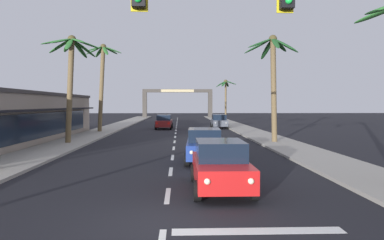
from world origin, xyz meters
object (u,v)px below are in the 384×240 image
at_px(palm_right_second, 273,69).
at_px(palm_left_farthest, 102,75).
at_px(town_gateway_arch, 178,99).
at_px(palm_right_farthest, 226,91).
at_px(sedan_lead_at_stop_bar, 220,165).
at_px(sedan_oncoming_far, 164,122).
at_px(sedan_parked_nearest_kerb, 219,121).
at_px(sedan_third_in_queue, 204,145).
at_px(traffic_signal_mast, 294,17).
at_px(palm_left_third, 71,67).

bearing_deg(palm_right_second, palm_left_farthest, 144.43).
bearing_deg(town_gateway_arch, palm_right_second, -81.67).
height_order(palm_left_farthest, palm_right_farthest, palm_left_farthest).
bearing_deg(sedan_lead_at_stop_bar, sedan_oncoming_far, 96.03).
relative_size(sedan_parked_nearest_kerb, town_gateway_arch, 0.30).
xyz_separation_m(sedan_third_in_queue, palm_right_second, (5.73, 8.35, 4.72)).
height_order(traffic_signal_mast, sedan_parked_nearest_kerb, traffic_signal_mast).
height_order(traffic_signal_mast, town_gateway_arch, traffic_signal_mast).
relative_size(sedan_oncoming_far, palm_left_third, 0.57).
bearing_deg(town_gateway_arch, palm_left_farthest, -100.76).
bearing_deg(palm_right_farthest, palm_left_third, -117.33).
xyz_separation_m(traffic_signal_mast, sedan_third_in_queue, (-1.53, 9.49, -4.21)).
bearing_deg(sedan_oncoming_far, palm_left_farthest, -139.07).
height_order(sedan_oncoming_far, palm_right_farthest, palm_right_farthest).
bearing_deg(palm_left_farthest, sedan_lead_at_stop_bar, -69.60).
xyz_separation_m(sedan_parked_nearest_kerb, palm_right_second, (2.15, -17.02, 4.72)).
bearing_deg(sedan_third_in_queue, palm_left_third, 138.23).
height_order(sedan_lead_at_stop_bar, palm_left_farthest, palm_left_farthest).
xyz_separation_m(sedan_oncoming_far, sedan_parked_nearest_kerb, (6.67, 1.01, 0.00)).
distance_m(sedan_third_in_queue, palm_right_second, 11.17).
xyz_separation_m(traffic_signal_mast, sedan_lead_at_stop_bar, (-1.40, 3.41, -4.21)).
distance_m(sedan_lead_at_stop_bar, town_gateway_arch, 65.00).
distance_m(sedan_parked_nearest_kerb, palm_left_third, 21.92).
distance_m(palm_left_farthest, town_gateway_arch, 40.53).
height_order(sedan_oncoming_far, sedan_parked_nearest_kerb, same).
relative_size(sedan_third_in_queue, sedan_oncoming_far, 1.01).
relative_size(traffic_signal_mast, palm_right_farthest, 1.62).
height_order(sedan_third_in_queue, town_gateway_arch, town_gateway_arch).
distance_m(traffic_signal_mast, palm_left_third, 20.64).
xyz_separation_m(palm_left_farthest, town_gateway_arch, (7.56, 39.77, -1.87)).
distance_m(sedan_third_in_queue, palm_right_farthest, 38.00).
height_order(sedan_third_in_queue, palm_left_third, palm_left_third).
xyz_separation_m(traffic_signal_mast, palm_left_farthest, (-10.75, 28.53, 0.86)).
bearing_deg(sedan_oncoming_far, palm_right_farthest, 55.21).
distance_m(traffic_signal_mast, sedan_oncoming_far, 34.41).
bearing_deg(sedan_oncoming_far, sedan_parked_nearest_kerb, 8.64).
bearing_deg(palm_left_third, sedan_third_in_queue, -41.77).
bearing_deg(sedan_third_in_queue, sedan_oncoming_far, 97.22).
bearing_deg(sedan_third_in_queue, traffic_signal_mast, -80.82).
xyz_separation_m(palm_left_third, palm_right_farthest, (15.05, 29.13, -0.58)).
height_order(traffic_signal_mast, palm_left_farthest, palm_left_farthest).
bearing_deg(town_gateway_arch, palm_left_third, -98.41).
relative_size(sedan_parked_nearest_kerb, palm_right_farthest, 0.66).
xyz_separation_m(sedan_lead_at_stop_bar, palm_right_second, (5.60, 14.43, 4.72)).
bearing_deg(town_gateway_arch, sedan_third_in_queue, -88.39).
bearing_deg(sedan_parked_nearest_kerb, traffic_signal_mast, -93.37).
distance_m(sedan_parked_nearest_kerb, palm_left_farthest, 15.15).
xyz_separation_m(palm_left_farthest, palm_right_farthest, (15.12, 18.26, -0.85)).
xyz_separation_m(sedan_parked_nearest_kerb, palm_right_farthest, (2.33, 11.93, 4.21)).
bearing_deg(palm_left_farthest, sedan_oncoming_far, 40.93).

